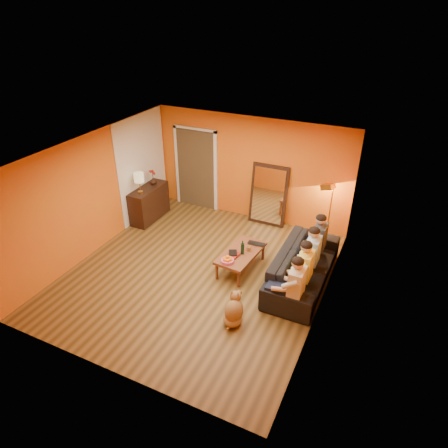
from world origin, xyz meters
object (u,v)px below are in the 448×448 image
at_px(coffee_table, 241,260).
at_px(person_mid_right, 312,255).
at_px(sofa, 303,266).
at_px(person_far_left, 296,287).
at_px(sideboard, 149,203).
at_px(wine_bottle, 243,247).
at_px(floor_lamp, 329,214).
at_px(tumbler, 249,248).
at_px(table_lamp, 139,183).
at_px(laptop, 255,245).
at_px(vase, 153,181).
at_px(dog, 234,309).
at_px(person_far_right, 319,241).
at_px(person_mid_left, 305,270).
at_px(mirror_frame, 269,195).

relative_size(coffee_table, person_mid_right, 1.00).
height_order(sofa, person_far_left, person_far_left).
bearing_deg(sideboard, wine_bottle, -19.63).
bearing_deg(floor_lamp, tumbler, -103.61).
distance_m(table_lamp, laptop, 3.24).
relative_size(sideboard, vase, 6.88).
height_order(sofa, tumbler, sofa).
bearing_deg(dog, sofa, 61.91).
xyz_separation_m(person_far_left, vase, (-4.37, 2.14, 0.33)).
xyz_separation_m(person_mid_right, laptop, (-1.22, 0.11, -0.18)).
bearing_deg(person_mid_right, person_far_right, 90.00).
distance_m(person_mid_right, person_far_right, 0.55).
height_order(dog, person_mid_right, person_mid_right).
bearing_deg(tumbler, person_mid_right, 5.25).
height_order(person_far_left, vase, person_far_left).
bearing_deg(person_far_left, tumbler, 142.57).
relative_size(table_lamp, dog, 0.85).
height_order(person_far_left, person_mid_right, same).
xyz_separation_m(table_lamp, person_far_left, (4.37, -1.59, -0.49)).
xyz_separation_m(person_far_right, laptop, (-1.22, -0.44, -0.18)).
bearing_deg(person_mid_left, mirror_frame, 123.16).
relative_size(dog, wine_bottle, 1.95).
xyz_separation_m(table_lamp, person_mid_right, (4.37, -0.49, -0.49)).
height_order(dog, wine_bottle, wine_bottle).
xyz_separation_m(coffee_table, floor_lamp, (1.37, 1.83, 0.51)).
xyz_separation_m(mirror_frame, table_lamp, (-2.79, -1.38, 0.34)).
relative_size(person_far_left, person_mid_right, 1.00).
bearing_deg(table_lamp, sideboard, 90.00).
bearing_deg(floor_lamp, sideboard, -146.87).
bearing_deg(person_mid_left, coffee_table, 167.46).
relative_size(sofa, person_mid_left, 2.00).
distance_m(sideboard, person_far_right, 4.38).
distance_m(mirror_frame, person_mid_left, 2.89).
height_order(floor_lamp, wine_bottle, floor_lamp).
height_order(floor_lamp, person_mid_right, floor_lamp).
distance_m(sofa, person_mid_right, 0.30).
relative_size(person_far_left, wine_bottle, 3.94).
xyz_separation_m(table_lamp, tumbler, (3.09, -0.61, -0.64)).
bearing_deg(floor_lamp, vase, -150.09).
relative_size(table_lamp, floor_lamp, 0.35).
height_order(person_mid_left, laptop, person_mid_left).
bearing_deg(person_mid_right, wine_bottle, -167.99).
bearing_deg(floor_lamp, person_mid_left, -66.51).
height_order(dog, person_far_left, person_far_left).
height_order(sideboard, wine_bottle, sideboard).
xyz_separation_m(mirror_frame, wine_bottle, (0.23, -2.16, -0.18)).
bearing_deg(coffee_table, dog, -65.86).
relative_size(table_lamp, coffee_table, 0.42).
distance_m(table_lamp, person_far_right, 4.40).
distance_m(person_far_left, person_mid_left, 0.55).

